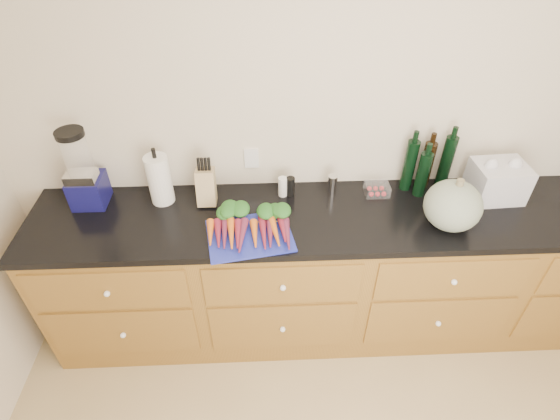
{
  "coord_description": "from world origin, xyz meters",
  "views": [
    {
      "loc": [
        -0.53,
        -0.5,
        2.47
      ],
      "look_at": [
        -0.46,
        1.2,
        1.06
      ],
      "focal_mm": 28.0,
      "sensor_mm": 36.0,
      "label": 1
    }
  ],
  "objects_px": {
    "carrots": "(250,225)",
    "squash": "(453,206)",
    "tomato_box": "(377,189)",
    "paper_towel": "(159,180)",
    "blender_appliance": "(83,173)",
    "knife_block": "(206,187)",
    "cutting_board": "(250,236)"
  },
  "relations": [
    {
      "from": "carrots",
      "to": "squash",
      "type": "relative_size",
      "value": 1.51
    },
    {
      "from": "squash",
      "to": "tomato_box",
      "type": "bearing_deg",
      "value": 137.61
    },
    {
      "from": "paper_towel",
      "to": "tomato_box",
      "type": "distance_m",
      "value": 1.22
    },
    {
      "from": "blender_appliance",
      "to": "carrots",
      "type": "bearing_deg",
      "value": -17.32
    },
    {
      "from": "squash",
      "to": "knife_block",
      "type": "xyz_separation_m",
      "value": [
        -1.28,
        0.26,
        -0.03
      ]
    },
    {
      "from": "blender_appliance",
      "to": "tomato_box",
      "type": "distance_m",
      "value": 1.62
    },
    {
      "from": "cutting_board",
      "to": "squash",
      "type": "xyz_separation_m",
      "value": [
        1.04,
        0.04,
        0.13
      ]
    },
    {
      "from": "cutting_board",
      "to": "tomato_box",
      "type": "bearing_deg",
      "value": 24.48
    },
    {
      "from": "carrots",
      "to": "squash",
      "type": "xyz_separation_m",
      "value": [
        1.04,
        0.0,
        0.09
      ]
    },
    {
      "from": "squash",
      "to": "carrots",
      "type": "bearing_deg",
      "value": -179.91
    },
    {
      "from": "cutting_board",
      "to": "carrots",
      "type": "bearing_deg",
      "value": 90.0
    },
    {
      "from": "carrots",
      "to": "knife_block",
      "type": "relative_size",
      "value": 2.16
    },
    {
      "from": "knife_block",
      "to": "tomato_box",
      "type": "height_order",
      "value": "knife_block"
    },
    {
      "from": "carrots",
      "to": "blender_appliance",
      "type": "relative_size",
      "value": 0.97
    },
    {
      "from": "carrots",
      "to": "knife_block",
      "type": "xyz_separation_m",
      "value": [
        -0.24,
        0.26,
        0.06
      ]
    },
    {
      "from": "tomato_box",
      "to": "knife_block",
      "type": "bearing_deg",
      "value": -178.21
    },
    {
      "from": "paper_towel",
      "to": "tomato_box",
      "type": "xyz_separation_m",
      "value": [
        1.21,
        0.01,
        -0.11
      ]
    },
    {
      "from": "paper_towel",
      "to": "tomato_box",
      "type": "bearing_deg",
      "value": 0.47
    },
    {
      "from": "carrots",
      "to": "paper_towel",
      "type": "bearing_deg",
      "value": 150.36
    },
    {
      "from": "knife_block",
      "to": "cutting_board",
      "type": "bearing_deg",
      "value": -51.61
    },
    {
      "from": "cutting_board",
      "to": "blender_appliance",
      "type": "distance_m",
      "value": 0.96
    },
    {
      "from": "squash",
      "to": "paper_towel",
      "type": "relative_size",
      "value": 1.02
    },
    {
      "from": "squash",
      "to": "tomato_box",
      "type": "distance_m",
      "value": 0.44
    },
    {
      "from": "cutting_board",
      "to": "paper_towel",
      "type": "distance_m",
      "value": 0.6
    },
    {
      "from": "cutting_board",
      "to": "blender_appliance",
      "type": "xyz_separation_m",
      "value": [
        -0.88,
        0.32,
        0.19
      ]
    },
    {
      "from": "tomato_box",
      "to": "cutting_board",
      "type": "bearing_deg",
      "value": -155.52
    },
    {
      "from": "cutting_board",
      "to": "carrots",
      "type": "xyz_separation_m",
      "value": [
        -0.0,
        0.04,
        0.03
      ]
    },
    {
      "from": "paper_towel",
      "to": "cutting_board",
      "type": "bearing_deg",
      "value": -33.25
    },
    {
      "from": "cutting_board",
      "to": "tomato_box",
      "type": "xyz_separation_m",
      "value": [
        0.72,
        0.33,
        0.03
      ]
    },
    {
      "from": "cutting_board",
      "to": "tomato_box",
      "type": "height_order",
      "value": "tomato_box"
    },
    {
      "from": "squash",
      "to": "paper_towel",
      "type": "bearing_deg",
      "value": 169.75
    },
    {
      "from": "carrots",
      "to": "squash",
      "type": "distance_m",
      "value": 1.04
    }
  ]
}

